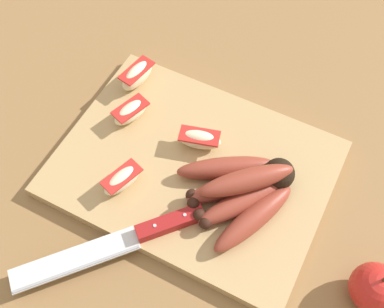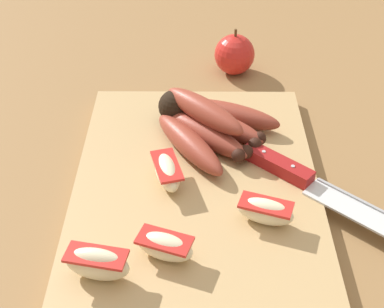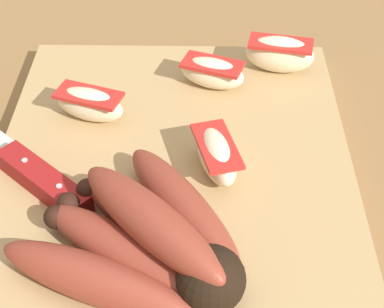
{
  "view_description": "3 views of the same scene",
  "coord_description": "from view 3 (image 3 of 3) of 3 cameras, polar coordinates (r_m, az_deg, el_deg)",
  "views": [
    {
      "loc": [
        0.18,
        -0.33,
        0.67
      ],
      "look_at": [
        0.01,
        0.01,
        0.05
      ],
      "focal_mm": 45.45,
      "sensor_mm": 36.0,
      "label": 1
    },
    {
      "loc": [
        -0.53,
        0.01,
        0.49
      ],
      "look_at": [
        0.01,
        0.02,
        0.06
      ],
      "focal_mm": 52.01,
      "sensor_mm": 36.0,
      "label": 2
    },
    {
      "loc": [
        0.39,
        0.03,
        0.38
      ],
      "look_at": [
        0.02,
        0.03,
        0.06
      ],
      "focal_mm": 58.1,
      "sensor_mm": 36.0,
      "label": 3
    }
  ],
  "objects": [
    {
      "name": "banana_bunch",
      "position": [
        0.45,
        -4.06,
        -7.97
      ],
      "size": [
        0.19,
        0.19,
        0.06
      ],
      "color": "black",
      "rests_on": "cutting_board"
    },
    {
      "name": "ground_plane",
      "position": [
        0.54,
        -2.78,
        -2.98
      ],
      "size": [
        6.0,
        6.0,
        0.0
      ],
      "primitive_type": "plane",
      "color": "olive"
    },
    {
      "name": "apple_wedge_far",
      "position": [
        0.52,
        2.26,
        0.19
      ],
      "size": [
        0.07,
        0.05,
        0.03
      ],
      "color": "beige",
      "rests_on": "cutting_board"
    },
    {
      "name": "apple_wedge_middle",
      "position": [
        0.58,
        -9.39,
        4.58
      ],
      "size": [
        0.05,
        0.07,
        0.03
      ],
      "color": "beige",
      "rests_on": "cutting_board"
    },
    {
      "name": "apple_wedge_near",
      "position": [
        0.61,
        1.88,
        7.5
      ],
      "size": [
        0.05,
        0.07,
        0.03
      ],
      "color": "beige",
      "rests_on": "cutting_board"
    },
    {
      "name": "apple_wedge_extra",
      "position": [
        0.64,
        8.06,
        9.11
      ],
      "size": [
        0.04,
        0.07,
        0.04
      ],
      "color": "beige",
      "rests_on": "cutting_board"
    },
    {
      "name": "chefs_knife",
      "position": [
        0.55,
        -16.5,
        -0.27
      ],
      "size": [
        0.21,
        0.23,
        0.02
      ],
      "color": "silver",
      "rests_on": "cutting_board"
    },
    {
      "name": "cutting_board",
      "position": [
        0.53,
        -1.75,
        -2.87
      ],
      "size": [
        0.41,
        0.31,
        0.02
      ],
      "primitive_type": "cube",
      "color": "tan",
      "rests_on": "ground_plane"
    }
  ]
}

